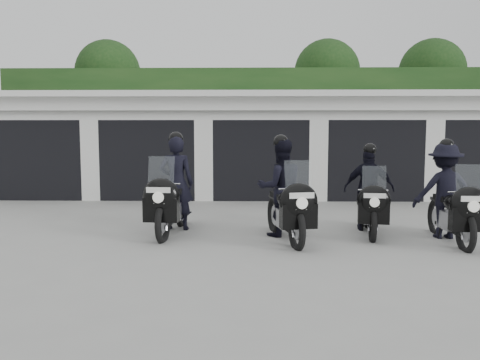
{
  "coord_description": "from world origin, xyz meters",
  "views": [
    {
      "loc": [
        -0.27,
        -8.27,
        1.97
      ],
      "look_at": [
        -0.47,
        0.78,
        1.05
      ],
      "focal_mm": 38.0,
      "sensor_mm": 36.0,
      "label": 1
    }
  ],
  "objects_px": {
    "police_bike_b": "(283,193)",
    "police_bike_c": "(370,194)",
    "police_bike_d": "(448,196)",
    "police_bike_a": "(173,192)"
  },
  "relations": [
    {
      "from": "police_bike_c",
      "to": "police_bike_b",
      "type": "bearing_deg",
      "value": -153.42
    },
    {
      "from": "police_bike_a",
      "to": "police_bike_c",
      "type": "distance_m",
      "value": 3.74
    },
    {
      "from": "police_bike_b",
      "to": "police_bike_c",
      "type": "height_order",
      "value": "police_bike_b"
    },
    {
      "from": "police_bike_d",
      "to": "police_bike_c",
      "type": "bearing_deg",
      "value": 153.51
    },
    {
      "from": "police_bike_c",
      "to": "police_bike_d",
      "type": "height_order",
      "value": "police_bike_d"
    },
    {
      "from": "police_bike_a",
      "to": "police_bike_b",
      "type": "distance_m",
      "value": 2.1
    },
    {
      "from": "police_bike_a",
      "to": "police_bike_c",
      "type": "bearing_deg",
      "value": 6.98
    },
    {
      "from": "police_bike_b",
      "to": "police_bike_d",
      "type": "xyz_separation_m",
      "value": [
        2.91,
        -0.09,
        -0.02
      ]
    },
    {
      "from": "police_bike_b",
      "to": "police_bike_c",
      "type": "distance_m",
      "value": 1.77
    },
    {
      "from": "police_bike_a",
      "to": "police_bike_d",
      "type": "xyz_separation_m",
      "value": [
        4.96,
        -0.51,
        0.01
      ]
    }
  ]
}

